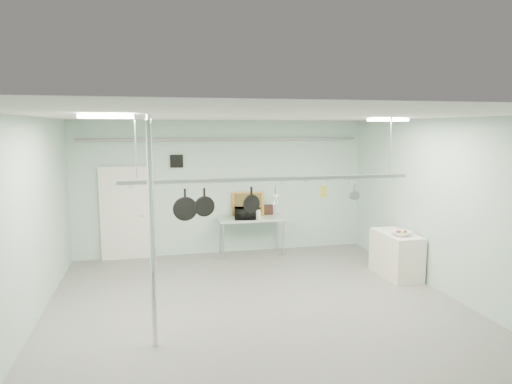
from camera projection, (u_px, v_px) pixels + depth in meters
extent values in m
plane|color=gray|center=(263.00, 317.00, 7.33)|extent=(8.00, 8.00, 0.00)
cube|color=silver|center=(264.00, 116.00, 6.89)|extent=(7.00, 8.00, 0.02)
cube|color=#A6C7BA|center=(223.00, 187.00, 10.96)|extent=(7.00, 0.02, 3.20)
cube|color=#A6C7BA|center=(459.00, 211.00, 7.89)|extent=(0.02, 8.00, 3.20)
cube|color=silver|center=(125.00, 214.00, 10.48)|extent=(1.10, 0.10, 2.20)
cube|color=black|center=(177.00, 161.00, 10.60)|extent=(0.30, 0.04, 0.30)
cylinder|color=gray|center=(224.00, 139.00, 10.71)|extent=(6.60, 0.07, 0.07)
cylinder|color=silver|center=(152.00, 234.00, 6.15)|extent=(0.08, 0.08, 3.20)
cube|color=#A4C1B1|center=(251.00, 219.00, 10.82)|extent=(1.60, 0.70, 0.05)
cylinder|color=#B7B7BC|center=(223.00, 242.00, 10.45)|extent=(0.04, 0.04, 0.86)
cylinder|color=#B7B7BC|center=(220.00, 236.00, 10.99)|extent=(0.04, 0.04, 0.86)
cylinder|color=#B7B7BC|center=(284.00, 238.00, 10.77)|extent=(0.04, 0.04, 0.86)
cylinder|color=#B7B7BC|center=(277.00, 233.00, 11.31)|extent=(0.04, 0.04, 0.86)
cube|color=silver|center=(396.00, 254.00, 9.32)|extent=(0.60, 1.20, 0.90)
cube|color=#B7B7BC|center=(271.00, 179.00, 7.36)|extent=(4.80, 0.06, 0.06)
cylinder|color=#B7B7BC|center=(136.00, 149.00, 6.82)|extent=(0.02, 0.02, 0.94)
cylinder|color=#B7B7BC|center=(390.00, 147.00, 7.76)|extent=(0.02, 0.02, 0.94)
cube|color=white|center=(107.00, 116.00, 5.63)|extent=(0.65, 0.30, 0.05)
cube|color=white|center=(388.00, 120.00, 8.01)|extent=(0.65, 0.30, 0.05)
imported|color=black|center=(245.00, 213.00, 10.63)|extent=(0.54, 0.40, 0.27)
cylinder|color=white|center=(257.00, 214.00, 10.72)|extent=(0.17, 0.17, 0.22)
cube|color=gold|center=(248.00, 204.00, 11.06)|extent=(0.79, 0.18, 0.58)
cube|color=black|center=(267.00, 210.00, 11.19)|extent=(0.30, 0.10, 0.25)
imported|color=white|center=(401.00, 233.00, 9.03)|extent=(0.46, 0.46, 0.09)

